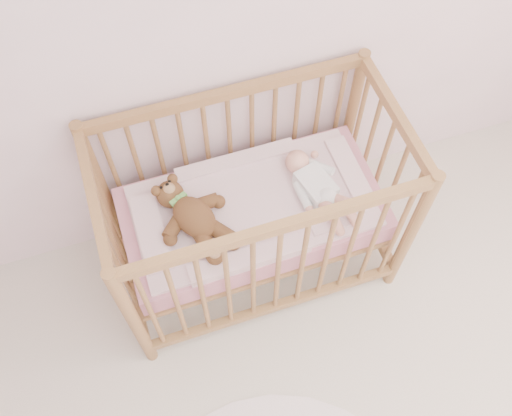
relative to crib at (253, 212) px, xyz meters
name	(u,v)px	position (x,y,z in m)	size (l,w,h in m)	color
wall_back	(274,1)	(0.22, 0.40, 0.85)	(4.00, 0.02, 2.70)	white
crib	(253,212)	(0.00, 0.00, 0.00)	(1.36, 0.76, 1.00)	#A97A47
mattress	(253,214)	(0.00, 0.00, -0.01)	(1.22, 0.62, 0.13)	pink
blanket	(253,206)	(0.00, 0.00, 0.06)	(1.10, 0.58, 0.06)	#FBADB9
baby	(316,183)	(0.30, -0.02, 0.14)	(0.25, 0.51, 0.12)	white
teddy_bear	(194,217)	(-0.28, -0.02, 0.15)	(0.36, 0.51, 0.14)	brown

